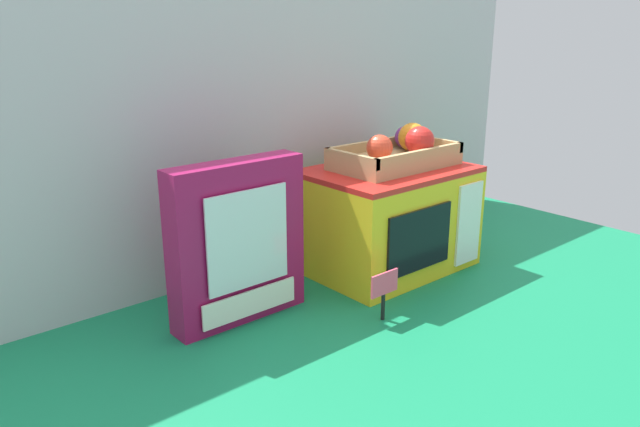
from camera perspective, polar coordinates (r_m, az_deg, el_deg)
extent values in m
plane|color=#147A4C|center=(1.36, 2.59, -6.89)|extent=(1.70, 1.70, 0.00)
cube|color=#B7BABF|center=(1.45, -3.85, 7.84)|extent=(1.61, 0.03, 0.64)
cube|color=yellow|center=(1.45, 6.24, -0.67)|extent=(0.37, 0.27, 0.23)
cube|color=red|center=(1.41, 6.40, 3.94)|extent=(0.37, 0.27, 0.01)
cube|color=black|center=(1.33, 9.20, -2.44)|extent=(0.19, 0.01, 0.14)
cube|color=white|center=(1.46, 13.59, -0.91)|extent=(0.08, 0.01, 0.19)
cube|color=tan|center=(1.43, 6.94, 4.84)|extent=(0.29, 0.16, 0.03)
cube|color=tan|center=(1.37, 9.30, 5.33)|extent=(0.29, 0.01, 0.02)
cube|color=tan|center=(1.47, 4.81, 6.30)|extent=(0.29, 0.01, 0.02)
cube|color=tan|center=(1.33, 2.89, 5.09)|extent=(0.01, 0.16, 0.02)
cube|color=tan|center=(1.53, 10.54, 6.45)|extent=(0.01, 0.16, 0.02)
sphere|color=orange|center=(1.47, 8.55, 7.01)|extent=(0.07, 0.07, 0.07)
sphere|color=#E04228|center=(1.36, 5.53, 6.07)|extent=(0.06, 0.06, 0.06)
sphere|color=#72287F|center=(1.51, 7.95, 7.01)|extent=(0.05, 0.05, 0.05)
sphere|color=red|center=(1.42, 9.34, 6.61)|extent=(0.07, 0.07, 0.07)
cube|color=#99144C|center=(1.18, -7.65, -2.65)|extent=(0.28, 0.06, 0.31)
cube|color=silver|center=(1.15, -6.81, -2.33)|extent=(0.18, 0.00, 0.19)
cube|color=white|center=(1.20, -6.59, -8.14)|extent=(0.21, 0.00, 0.05)
cylinder|color=black|center=(1.22, 5.85, -8.57)|extent=(0.01, 0.01, 0.06)
cube|color=#F44C6B|center=(1.20, 5.99, -6.45)|extent=(0.07, 0.00, 0.05)
sphere|color=red|center=(1.66, 12.03, -1.47)|extent=(0.07, 0.07, 0.07)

